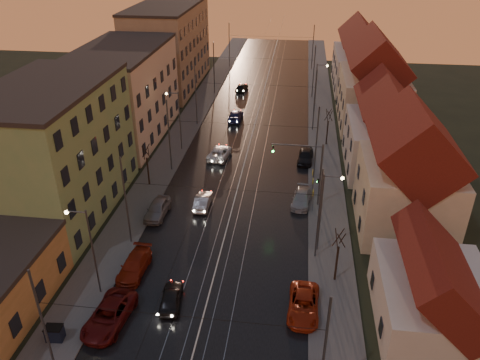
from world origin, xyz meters
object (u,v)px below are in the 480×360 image
at_px(parked_left_3, 157,209).
at_px(driving_car_3, 235,116).
at_px(driving_car_1, 203,201).
at_px(dumpster, 55,334).
at_px(street_lamp_1, 325,206).
at_px(parked_left_1, 109,315).
at_px(parked_left_2, 134,266).
at_px(parked_right_1, 302,198).
at_px(driving_car_0, 171,298).
at_px(parked_right_2, 305,156).
at_px(traffic_light_mast, 311,167).
at_px(driving_car_4, 242,87).
at_px(street_lamp_0, 88,244).
at_px(street_lamp_2, 177,115).
at_px(parked_right_0, 304,305).
at_px(driving_car_2, 220,153).
at_px(street_lamp_3, 318,84).

bearing_deg(parked_left_3, driving_car_3, 83.20).
xyz_separation_m(driving_car_1, dumpster, (-6.94, -19.37, 0.01)).
bearing_deg(street_lamp_1, parked_left_1, -145.37).
bearing_deg(driving_car_3, parked_left_3, 81.82).
relative_size(parked_left_2, dumpster, 4.08).
bearing_deg(parked_left_1, driving_car_1, 83.44).
bearing_deg(driving_car_3, parked_right_1, 114.48).
distance_m(street_lamp_1, driving_car_3, 34.18).
height_order(driving_car_0, parked_right_2, parked_right_2).
bearing_deg(parked_left_1, traffic_light_mast, 57.60).
bearing_deg(driving_car_4, parked_left_2, 94.48).
distance_m(parked_left_1, parked_right_1, 23.76).
bearing_deg(parked_right_2, driving_car_0, -106.65).
bearing_deg(street_lamp_1, parked_right_1, 102.89).
distance_m(street_lamp_0, dumpster, 6.72).
xyz_separation_m(driving_car_3, parked_left_1, (-3.69, -42.64, 0.06)).
bearing_deg(parked_left_3, street_lamp_2, 97.94).
relative_size(traffic_light_mast, parked_right_2, 1.58).
distance_m(parked_left_3, parked_right_0, 19.19).
bearing_deg(traffic_light_mast, parked_left_1, -127.96).
relative_size(street_lamp_1, dumpster, 6.67).
distance_m(street_lamp_2, driving_car_4, 26.88).
xyz_separation_m(driving_car_2, dumpster, (-6.72, -31.37, 0.00)).
bearing_deg(traffic_light_mast, driving_car_0, -123.09).
bearing_deg(parked_right_2, street_lamp_2, 179.26).
relative_size(street_lamp_0, street_lamp_2, 1.00).
bearing_deg(parked_left_2, parked_right_1, 44.90).
height_order(street_lamp_3, parked_left_1, street_lamp_3).
bearing_deg(driving_car_2, street_lamp_1, 131.66).
height_order(traffic_light_mast, dumpster, traffic_light_mast).
bearing_deg(street_lamp_2, traffic_light_mast, -35.07).
relative_size(parked_left_3, parked_right_1, 1.01).
height_order(driving_car_2, parked_right_2, parked_right_2).
xyz_separation_m(driving_car_2, driving_car_4, (-0.63, 27.85, -0.01)).
xyz_separation_m(street_lamp_1, street_lamp_3, (0.00, 36.00, 0.00)).
distance_m(driving_car_3, parked_right_1, 25.68).
bearing_deg(parked_right_1, traffic_light_mast, -3.97).
bearing_deg(street_lamp_3, street_lamp_1, -90.00).
distance_m(traffic_light_mast, driving_car_2, 15.75).
height_order(parked_left_2, parked_right_1, parked_left_2).
bearing_deg(traffic_light_mast, dumpster, -130.49).
bearing_deg(parked_left_3, parked_right_0, -36.38).
relative_size(parked_left_1, parked_left_3, 1.19).
relative_size(traffic_light_mast, driving_car_2, 1.43).
distance_m(traffic_light_mast, dumpster, 28.10).
distance_m(street_lamp_3, parked_left_1, 49.80).
distance_m(parked_right_0, parked_right_1, 16.13).
height_order(street_lamp_3, parked_left_2, street_lamp_3).
xyz_separation_m(driving_car_4, parked_left_2, (-2.89, -51.15, 0.02)).
bearing_deg(street_lamp_1, driving_car_1, 153.11).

